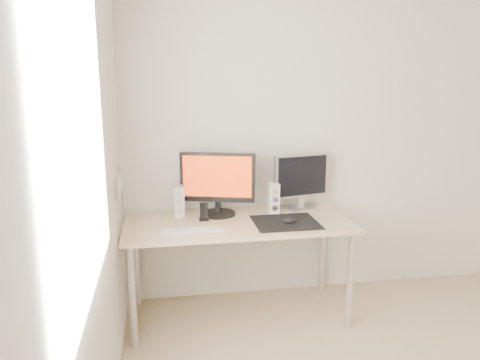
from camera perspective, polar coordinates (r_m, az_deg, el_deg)
wall_back at (r=3.82m, az=12.77°, el=4.96°), size 3.50×0.00×3.50m
wall_left at (r=1.84m, az=-18.56°, el=-3.50°), size 0.00×3.50×3.50m
window_pane at (r=1.79m, az=-18.74°, el=4.24°), size 0.00×1.30×1.30m
mousepad at (r=3.31m, az=5.60°, el=-5.15°), size 0.45×0.40×0.00m
mouse at (r=3.28m, az=6.08°, el=-4.97°), size 0.10×0.06×0.04m
desk at (r=3.36m, az=-0.20°, el=-6.29°), size 1.60×0.70×0.73m
main_monitor at (r=3.41m, az=-2.74°, el=-0.19°), size 0.54×0.32×0.47m
second_monitor at (r=3.60m, az=7.46°, el=0.19°), size 0.45×0.20×0.43m
speaker_left at (r=3.43m, az=-7.40°, el=-2.61°), size 0.07×0.09×0.23m
speaker_right at (r=3.50m, az=4.14°, el=-2.22°), size 0.07×0.09×0.23m
keyboard at (r=3.12m, az=-5.86°, el=-6.17°), size 0.42×0.12×0.02m
phone_dock at (r=3.34m, az=-4.44°, el=-4.27°), size 0.07×0.06×0.13m
pennant at (r=3.08m, az=-14.38°, el=-0.77°), size 0.01×0.23×0.29m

